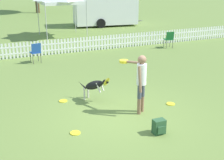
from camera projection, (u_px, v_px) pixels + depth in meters
ground_plane at (119, 115)px, 9.12m from camera, size 240.00×240.00×0.00m
handler_person at (140, 77)px, 8.93m from camera, size 0.54×1.15×1.75m
leaping_dog at (95, 85)px, 9.92m from camera, size 0.82×1.08×0.87m
frisbee_near_handler at (63, 101)px, 10.06m from camera, size 0.27×0.27×0.02m
frisbee_near_dog at (171, 104)px, 9.83m from camera, size 0.27×0.27×0.02m
frisbee_midfield at (75, 133)px, 8.07m from camera, size 0.27×0.27×0.02m
backpack_on_grass at (159, 127)px, 8.00m from camera, size 0.31×0.26×0.39m
picket_fence at (57, 47)px, 15.66m from camera, size 23.20×0.04×0.75m
folding_chair_blue_left at (169, 38)px, 16.84m from camera, size 0.50×0.52×0.91m
folding_chair_center at (36, 51)px, 14.07m from camera, size 0.50×0.52×0.93m
equipment_trailer at (105, 9)px, 23.66m from camera, size 5.56×2.65×2.43m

